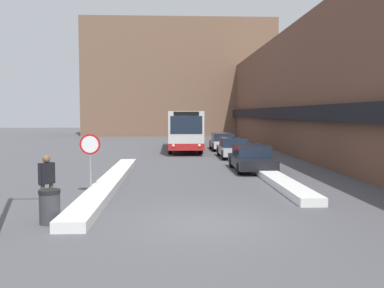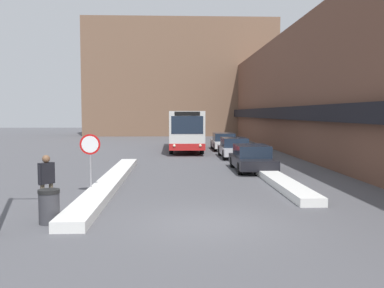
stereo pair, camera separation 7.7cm
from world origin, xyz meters
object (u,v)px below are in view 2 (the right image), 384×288
object	(u,v)px
city_bus	(185,129)
parked_car_middle	(234,148)
trash_bin	(49,206)
pedestrian	(47,178)
street_lamp	(1,67)
parked_car_front	(252,158)
parked_car_back	(224,141)
stop_sign	(90,151)

from	to	relation	value
city_bus	parked_car_middle	xyz separation A→B (m)	(3.20, -6.03, -1.03)
parked_car_middle	trash_bin	distance (m)	18.86
pedestrian	trash_bin	world-z (taller)	pedestrian
city_bus	street_lamp	distance (m)	25.05
city_bus	parked_car_front	world-z (taller)	city_bus
parked_car_middle	parked_car_front	bearing A→B (deg)	-90.00
city_bus	street_lamp	xyz separation A→B (m)	(-5.11, -24.40, 2.44)
parked_car_back	stop_sign	bearing A→B (deg)	-110.43
parked_car_front	street_lamp	xyz separation A→B (m)	(-8.30, -11.68, 3.48)
city_bus	parked_car_back	xyz separation A→B (m)	(3.20, 0.22, -1.02)
stop_sign	trash_bin	bearing A→B (deg)	-94.45
parked_car_back	trash_bin	bearing A→B (deg)	-107.76
parked_car_back	street_lamp	bearing A→B (deg)	-108.63
stop_sign	pedestrian	size ratio (longest dim) A/B	1.29
parked_car_back	trash_bin	distance (m)	24.72
trash_bin	stop_sign	bearing A→B (deg)	85.55
city_bus	parked_car_middle	bearing A→B (deg)	-62.08
parked_car_front	parked_car_back	size ratio (longest dim) A/B	1.02
street_lamp	trash_bin	xyz separation A→B (m)	(0.76, 1.09, -3.69)
city_bus	trash_bin	xyz separation A→B (m)	(-4.34, -23.32, -1.25)
parked_car_middle	city_bus	bearing A→B (deg)	117.92
city_bus	stop_sign	distance (m)	19.56
parked_car_front	pedestrian	xyz separation A→B (m)	(-8.04, -9.09, 0.37)
city_bus	pedestrian	xyz separation A→B (m)	(-4.84, -21.82, -0.67)
parked_car_front	parked_car_back	world-z (taller)	parked_car_back
trash_bin	parked_car_middle	bearing A→B (deg)	66.43
parked_car_back	pedestrian	size ratio (longest dim) A/B	2.52
city_bus	stop_sign	xyz separation A→B (m)	(-4.02, -19.15, -0.09)
street_lamp	pedestrian	size ratio (longest dim) A/B	3.86
parked_car_front	trash_bin	size ratio (longest dim) A/B	4.74
parked_car_front	stop_sign	world-z (taller)	stop_sign
pedestrian	stop_sign	bearing A→B (deg)	20.52
street_lamp	trash_bin	size ratio (longest dim) A/B	7.13
city_bus	stop_sign	world-z (taller)	city_bus
pedestrian	trash_bin	xyz separation A→B (m)	(0.50, -1.49, -0.58)
parked_car_back	street_lamp	world-z (taller)	street_lamp
parked_car_front	parked_car_back	xyz separation A→B (m)	(-0.00, 12.95, 0.02)
parked_car_back	street_lamp	xyz separation A→B (m)	(-8.30, -24.63, 3.46)
parked_car_middle	street_lamp	world-z (taller)	street_lamp
street_lamp	pedestrian	xyz separation A→B (m)	(0.26, 2.58, -3.11)
city_bus	parked_car_front	distance (m)	13.17
trash_bin	city_bus	bearing A→B (deg)	79.45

